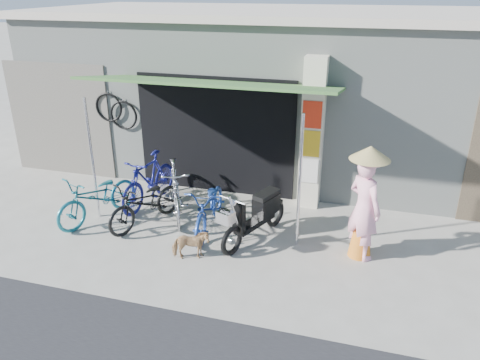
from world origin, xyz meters
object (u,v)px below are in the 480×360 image
(nun, at_px, (365,205))
(bike_blue, at_px, (149,180))
(bike_silver, at_px, (175,191))
(bike_navy, at_px, (210,207))
(moped, at_px, (256,215))
(bike_teal, at_px, (98,197))
(street_dog, at_px, (191,245))
(bike_black, at_px, (146,203))

(nun, bearing_deg, bike_blue, 32.29)
(bike_silver, bearing_deg, bike_navy, -50.01)
(bike_blue, relative_size, bike_silver, 0.99)
(moped, relative_size, nun, 0.89)
(bike_teal, distance_m, street_dog, 2.35)
(bike_teal, xyz_separation_m, moped, (3.07, 0.13, -0.01))
(bike_navy, height_order, nun, nun)
(bike_blue, xyz_separation_m, bike_navy, (1.56, -0.69, -0.07))
(bike_teal, xyz_separation_m, nun, (4.87, 0.07, 0.47))
(bike_silver, xyz_separation_m, nun, (3.51, -0.47, 0.40))
(bike_silver, distance_m, nun, 3.57)
(moped, bearing_deg, bike_blue, -174.93)
(nun, bearing_deg, bike_teal, 43.91)
(bike_teal, xyz_separation_m, street_dog, (2.20, -0.82, -0.21))
(bike_teal, relative_size, bike_black, 1.05)
(bike_navy, relative_size, moped, 1.05)
(bike_silver, distance_m, bike_navy, 0.91)
(bike_silver, relative_size, bike_navy, 1.00)
(street_dog, bearing_deg, nun, -93.29)
(bike_navy, height_order, moped, moped)
(bike_black, height_order, moped, moped)
(bike_teal, xyz_separation_m, bike_silver, (1.36, 0.54, 0.07))
(bike_teal, distance_m, bike_blue, 1.08)
(bike_silver, distance_m, moped, 1.76)
(bike_navy, relative_size, nun, 0.93)
(bike_teal, height_order, street_dog, bike_teal)
(street_dog, bearing_deg, bike_silver, 10.21)
(bike_teal, relative_size, street_dog, 2.93)
(bike_silver, bearing_deg, moped, -40.28)
(bike_silver, bearing_deg, nun, -34.52)
(bike_teal, height_order, bike_silver, bike_silver)
(bike_navy, distance_m, nun, 2.73)
(bike_blue, bearing_deg, nun, -2.16)
(bike_black, relative_size, moped, 1.00)
(bike_blue, height_order, street_dog, bike_blue)
(bike_black, distance_m, bike_silver, 0.61)
(bike_black, height_order, street_dog, bike_black)
(bike_black, bearing_deg, nun, 21.63)
(bike_navy, bearing_deg, moped, -8.64)
(bike_teal, bearing_deg, street_dog, -0.23)
(street_dog, xyz_separation_m, moped, (0.87, 0.95, 0.20))
(bike_black, bearing_deg, moped, 23.19)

